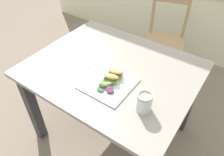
# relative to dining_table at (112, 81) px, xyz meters

# --- Properties ---
(ground_plane) EXTENTS (8.61, 8.61, 0.00)m
(ground_plane) POSITION_rel_dining_table_xyz_m (0.00, -0.12, -0.61)
(ground_plane) COLOR #7A6B5B
(dining_table) EXTENTS (1.13, 0.92, 0.74)m
(dining_table) POSITION_rel_dining_table_xyz_m (0.00, 0.00, 0.00)
(dining_table) COLOR gray
(dining_table) RESTS_ON ground
(chair_wooden_far) EXTENTS (0.50, 0.50, 0.87)m
(chair_wooden_far) POSITION_rel_dining_table_xyz_m (-0.01, 0.97, -0.16)
(chair_wooden_far) COLOR tan
(chair_wooden_far) RESTS_ON ground
(plate_lunch) EXTENTS (0.30, 0.30, 0.01)m
(plate_lunch) POSITION_rel_dining_table_xyz_m (0.07, -0.15, 0.13)
(plate_lunch) COLOR silver
(plate_lunch) RESTS_ON dining_table
(sandwich_half_front) EXTENTS (0.10, 0.07, 0.06)m
(sandwich_half_front) POSITION_rel_dining_table_xyz_m (0.08, -0.13, 0.17)
(sandwich_half_front) COLOR tan
(sandwich_half_front) RESTS_ON plate_lunch
(sandwich_half_back) EXTENTS (0.10, 0.07, 0.06)m
(sandwich_half_back) POSITION_rel_dining_table_xyz_m (0.08, -0.08, 0.17)
(sandwich_half_back) COLOR tan
(sandwich_half_back) RESTS_ON plate_lunch
(salad_mixed_greens) EXTENTS (0.14, 0.13, 0.03)m
(salad_mixed_greens) POSITION_rel_dining_table_xyz_m (0.09, -0.19, 0.15)
(salad_mixed_greens) COLOR #602D47
(salad_mixed_greens) RESTS_ON plate_lunch
(napkin_folded) EXTENTS (0.14, 0.24, 0.00)m
(napkin_folded) POSITION_rel_dining_table_xyz_m (-0.19, -0.15, 0.13)
(napkin_folded) COLOR white
(napkin_folded) RESTS_ON dining_table
(fork_on_napkin) EXTENTS (0.04, 0.19, 0.00)m
(fork_on_napkin) POSITION_rel_dining_table_xyz_m (-0.19, -0.13, 0.13)
(fork_on_napkin) COLOR silver
(fork_on_napkin) RESTS_ON napkin_folded
(mason_jar_iced_tea) EXTENTS (0.09, 0.09, 0.11)m
(mason_jar_iced_tea) POSITION_rel_dining_table_xyz_m (0.35, -0.21, 0.18)
(mason_jar_iced_tea) COLOR #995623
(mason_jar_iced_tea) RESTS_ON dining_table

